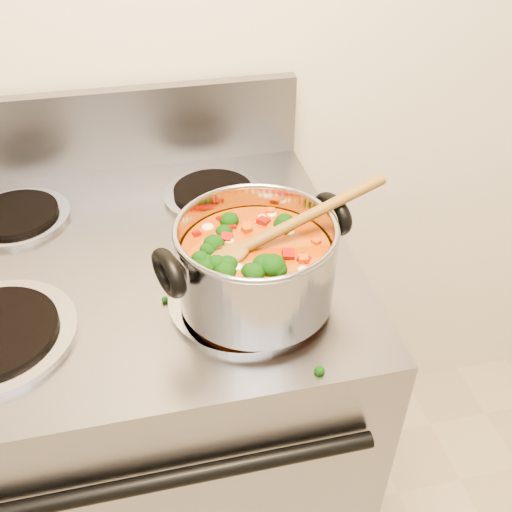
# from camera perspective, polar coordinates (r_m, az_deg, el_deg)

# --- Properties ---
(electric_range) EXTENTS (0.75, 0.67, 1.08)m
(electric_range) POSITION_cam_1_polar(r_m,az_deg,el_deg) (1.28, -10.35, -16.01)
(electric_range) COLOR gray
(electric_range) RESTS_ON ground
(stockpot) EXTENTS (0.29, 0.22, 0.14)m
(stockpot) POSITION_cam_1_polar(r_m,az_deg,el_deg) (0.79, 0.02, -0.77)
(stockpot) COLOR #A4A4AC
(stockpot) RESTS_ON electric_range
(wooden_spoon) EXTENTS (0.28, 0.08, 0.09)m
(wooden_spoon) POSITION_cam_1_polar(r_m,az_deg,el_deg) (0.77, 1.14, 1.96)
(wooden_spoon) COLOR brown
(wooden_spoon) RESTS_ON stockpot
(cooktop_crumbs) EXTENTS (0.26, 0.28, 0.01)m
(cooktop_crumbs) POSITION_cam_1_polar(r_m,az_deg,el_deg) (0.86, -1.50, -3.23)
(cooktop_crumbs) COLOR black
(cooktop_crumbs) RESTS_ON electric_range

